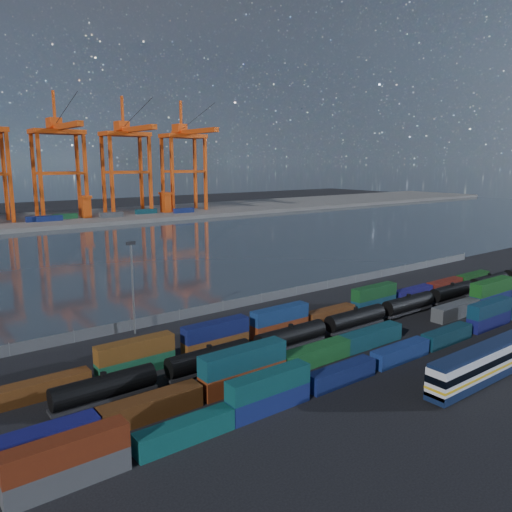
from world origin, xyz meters
TOP-DOWN VIEW (x-y plane):
  - ground at (0.00, 0.00)m, footprint 700.00×700.00m
  - harbor_water at (0.00, 105.00)m, footprint 700.00×700.00m
  - far_quay at (0.00, 210.00)m, footprint 700.00×70.00m
  - container_row_south at (-1.08, -10.08)m, footprint 126.82×2.34m
  - container_row_mid at (-1.52, -3.01)m, footprint 142.08×2.62m
  - container_row_north at (-11.19, 10.20)m, footprint 140.40×2.34m
  - tanker_string at (10.48, 3.78)m, footprint 122.09×2.92m
  - waterfront_fence at (-0.00, 28.00)m, footprint 160.12×0.12m
  - yard_light_mast at (-30.00, 26.00)m, footprint 1.60×0.40m
  - gantry_cranes at (-7.50, 203.30)m, footprint 199.65×47.33m
  - quay_containers at (-11.00, 195.46)m, footprint 172.58×10.99m
  - straddle_carriers at (-2.50, 200.00)m, footprint 140.00×7.00m

SIDE VIEW (x-z plane):
  - ground at x=0.00m, z-range 0.00..0.00m
  - harbor_water at x=0.00m, z-range 0.01..0.01m
  - far_quay at x=0.00m, z-range 0.00..2.00m
  - waterfront_fence at x=0.00m, z-range -0.10..2.10m
  - container_row_south at x=-1.08m, z-range -0.67..4.32m
  - container_row_mid at x=-1.52m, z-range -0.93..4.65m
  - container_row_north at x=-11.19m, z-range -0.58..4.40m
  - tanker_string at x=10.48m, z-range 0.01..4.18m
  - quay_containers at x=-11.00m, z-range 2.00..4.60m
  - straddle_carriers at x=-2.50m, z-range 2.27..13.37m
  - yard_light_mast at x=-30.00m, z-range 1.00..17.60m
  - gantry_cranes at x=-7.50m, z-range 7.24..71.34m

